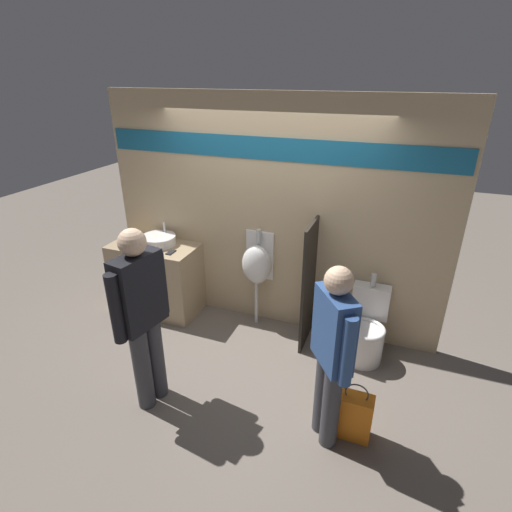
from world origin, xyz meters
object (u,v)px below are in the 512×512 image
person_in_vest (142,314)px  shopping_bag (354,416)px  sink_basin (159,240)px  toilet (365,332)px  urinal_near_counter (257,264)px  cell_phone (171,252)px  person_with_lanyard (332,351)px

person_in_vest → shopping_bag: person_in_vest is taller
sink_basin → toilet: size_ratio=0.46×
urinal_near_counter → sink_basin: bearing=-174.9°
sink_basin → urinal_near_counter: size_ratio=0.35×
sink_basin → urinal_near_counter: 1.28m
toilet → shopping_bag: size_ratio=1.62×
toilet → shopping_bag: bearing=-87.5°
person_in_vest → sink_basin: bearing=39.0°
cell_phone → shopping_bag: (2.37, -1.03, -0.70)m
sink_basin → person_with_lanyard: person_with_lanyard is taller
urinal_near_counter → person_in_vest: person_in_vest is taller
person_with_lanyard → person_in_vest: bearing=60.2°
person_in_vest → person_with_lanyard: (1.62, 0.17, -0.07)m
person_in_vest → person_with_lanyard: size_ratio=1.08×
cell_phone → shopping_bag: size_ratio=0.25×
person_in_vest → cell_phone: bearing=32.4°
cell_phone → toilet: 2.40m
person_with_lanyard → shopping_bag: 0.72m
person_with_lanyard → shopping_bag: bearing=-105.2°
sink_basin → person_in_vest: (0.80, -1.46, -0.00)m
cell_phone → urinal_near_counter: (0.98, 0.29, -0.12)m
urinal_near_counter → toilet: 1.44m
person_in_vest → person_with_lanyard: person_in_vest is taller
urinal_near_counter → shopping_bag: urinal_near_counter is taller
person_with_lanyard → shopping_bag: (0.22, 0.08, -0.68)m
toilet → urinal_near_counter: bearing=171.8°
urinal_near_counter → shopping_bag: size_ratio=2.15×
sink_basin → toilet: bearing=-1.8°
urinal_near_counter → toilet: urinal_near_counter is taller
toilet → person_with_lanyard: (-0.17, -1.21, 0.59)m
person_in_vest → shopping_bag: (1.85, 0.25, -0.75)m
toilet → shopping_bag: 1.13m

